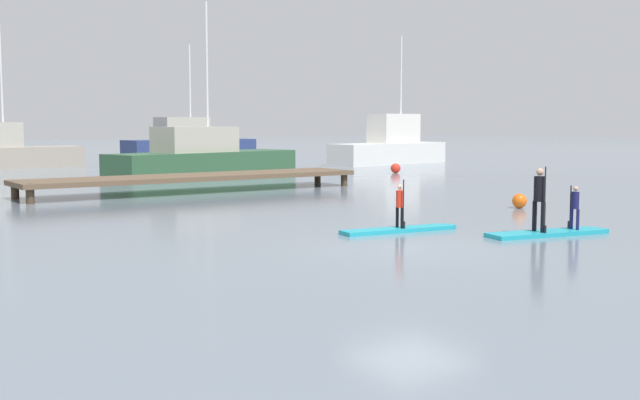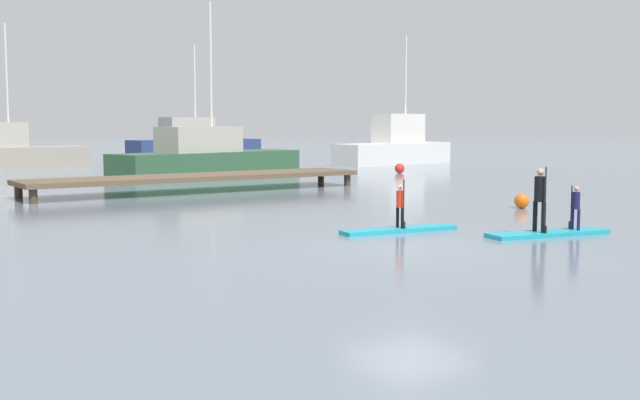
% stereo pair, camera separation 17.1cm
% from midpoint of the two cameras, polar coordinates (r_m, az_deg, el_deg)
% --- Properties ---
extents(ground_plane, '(240.00, 240.00, 0.00)m').
position_cam_midpoint_polar(ground_plane, '(17.05, 6.33, -3.49)').
color(ground_plane, slate).
extents(paddleboard_near, '(3.19, 0.97, 0.10)m').
position_cam_midpoint_polar(paddleboard_near, '(19.55, 5.55, -2.16)').
color(paddleboard_near, '#1E9EB2').
rests_on(paddleboard_near, ground).
extents(paddler_child_solo, '(0.21, 0.38, 1.21)m').
position_cam_midpoint_polar(paddler_child_solo, '(19.46, 5.59, -0.27)').
color(paddler_child_solo, black).
rests_on(paddler_child_solo, paddleboard_near).
extents(paddleboard_far, '(3.31, 1.35, 0.10)m').
position_cam_midpoint_polar(paddleboard_far, '(19.63, 16.05, -2.32)').
color(paddleboard_far, '#1E9EB2').
rests_on(paddleboard_far, ground).
extents(paddler_adult, '(0.32, 0.48, 1.57)m').
position_cam_midpoint_polar(paddler_adult, '(19.33, 15.43, 0.32)').
color(paddler_adult, black).
rests_on(paddler_adult, paddleboard_far).
extents(paddler_child_front, '(0.22, 0.38, 1.06)m').
position_cam_midpoint_polar(paddler_child_front, '(20.06, 17.80, -0.36)').
color(paddler_child_front, '#19194C').
rests_on(paddler_child_front, paddleboard_far).
extents(fishing_boat_white_large, '(10.49, 4.73, 8.61)m').
position_cam_midpoint_polar(fishing_boat_white_large, '(39.37, -8.68, 2.99)').
color(fishing_boat_white_large, '#2D5638').
rests_on(fishing_boat_white_large, ground).
extents(fishing_boat_green_midground, '(9.70, 4.00, 8.39)m').
position_cam_midpoint_polar(fishing_boat_green_midground, '(51.66, 5.04, 3.91)').
color(fishing_boat_green_midground, silver).
rests_on(fishing_boat_green_midground, ground).
extents(motor_boat_small_navy, '(9.22, 3.00, 8.52)m').
position_cam_midpoint_polar(motor_boat_small_navy, '(50.20, -22.25, 3.24)').
color(motor_boat_small_navy, '#9E9384').
rests_on(motor_boat_small_navy, ground).
extents(trawler_grey_distant, '(9.14, 3.09, 7.86)m').
position_cam_midpoint_polar(trawler_grey_distant, '(53.23, -9.61, 3.87)').
color(trawler_grey_distant, navy).
rests_on(trawler_grey_distant, ground).
extents(floating_dock, '(13.64, 2.61, 0.67)m').
position_cam_midpoint_polar(floating_dock, '(31.04, -9.24, 1.64)').
color(floating_dock, brown).
rests_on(floating_dock, ground).
extents(mooring_buoy_near, '(0.53, 0.53, 0.53)m').
position_cam_midpoint_polar(mooring_buoy_near, '(42.10, 5.40, 2.31)').
color(mooring_buoy_near, red).
rests_on(mooring_buoy_near, ground).
extents(mooring_buoy_far, '(0.47, 0.47, 0.47)m').
position_cam_midpoint_polar(mooring_buoy_far, '(25.54, 14.12, -0.06)').
color(mooring_buoy_far, orange).
rests_on(mooring_buoy_far, ground).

